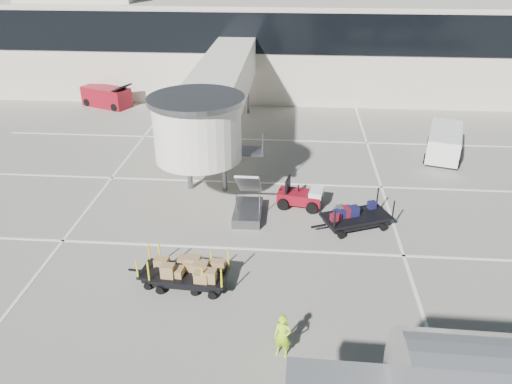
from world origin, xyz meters
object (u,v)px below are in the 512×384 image
Objects in this scene: box_cart_far at (177,272)px; ground_worker at (282,336)px; baggage_tug at (301,197)px; minivan at (445,140)px; box_cart_near at (192,274)px; belt_loader at (107,97)px; suitcase_cart at (354,217)px.

ground_worker reaches higher than box_cart_far.
ground_worker is at bearing -82.87° from baggage_tug.
box_cart_far is 2.14× the size of ground_worker.
baggage_tug is 12.09m from minivan.
box_cart_near is at bearing -111.15° from baggage_tug.
minivan is at bearing 4.22° from belt_loader.
box_cart_near is 1.08× the size of box_cart_far.
ground_worker is (3.83, -3.57, 0.27)m from box_cart_near.
belt_loader is at bearing 122.03° from box_cart_far.
box_cart_near is 0.75× the size of minivan.
minivan reaches higher than box_cart_near.
box_cart_near is at bearing -166.25° from suitcase_cart.
box_cart_far is 26.22m from belt_loader.
suitcase_cart is 9.43m from ground_worker.
belt_loader is at bearing 145.51° from baggage_tug.
baggage_tug is 0.65× the size of box_cart_near.
baggage_tug is at bearing -21.96° from belt_loader.
ground_worker is at bearing -101.87° from minivan.
minivan is (13.84, 14.91, 0.53)m from box_cart_near.
belt_loader is (-15.77, 27.33, -0.03)m from ground_worker.
minivan is 27.26m from belt_loader.
belt_loader is at bearing 132.08° from ground_worker.
box_cart_near is 26.60m from belt_loader.
minivan is (14.47, 14.80, 0.54)m from box_cart_far.
box_cart_far is 5.79m from ground_worker.
box_cart_far is 0.77× the size of belt_loader.
baggage_tug reaches higher than box_cart_near.
ground_worker is (-0.67, -10.82, 0.28)m from baggage_tug.
belt_loader reaches higher than ground_worker.
minivan is at bearing 73.66° from ground_worker.
box_cart_far is at bearing -169.12° from suitcase_cart.
minivan is (10.01, 18.48, 0.26)m from ground_worker.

